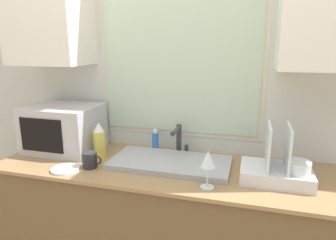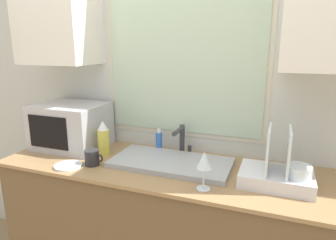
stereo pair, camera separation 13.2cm
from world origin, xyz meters
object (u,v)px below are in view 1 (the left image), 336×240
microwave (64,128)px  soap_bottle (155,142)px  faucet (179,137)px  spray_bottle (99,140)px  mug_near_sink (90,160)px  dish_rack (278,169)px  wine_glass (208,160)px

microwave → soap_bottle: size_ratio=2.92×
faucet → spray_bottle: (-0.46, -0.16, -0.01)m
mug_near_sink → dish_rack: bearing=6.0°
microwave → wine_glass: 1.03m
faucet → dish_rack: 0.62m
dish_rack → mug_near_sink: 1.01m
dish_rack → soap_bottle: dish_rack is taller
faucet → mug_near_sink: (-0.43, -0.33, -0.07)m
faucet → soap_bottle: size_ratio=1.24×
microwave → spray_bottle: microwave is taller
spray_bottle → wine_glass: bearing=-18.3°
faucet → microwave: bearing=-171.9°
mug_near_sink → wine_glass: (0.67, -0.06, 0.10)m
faucet → wine_glass: (0.24, -0.40, 0.03)m
spray_bottle → mug_near_sink: spray_bottle is taller
wine_glass → mug_near_sink: bearing=174.7°
microwave → mug_near_sink: 0.40m
dish_rack → spray_bottle: (-1.03, 0.06, 0.04)m
dish_rack → wine_glass: bearing=-153.2°
soap_bottle → dish_rack: bearing=-18.2°
faucet → mug_near_sink: bearing=-142.1°
dish_rack → spray_bottle: 1.04m
spray_bottle → wine_glass: (0.70, -0.23, 0.04)m
faucet → dish_rack: (0.57, -0.23, -0.05)m
soap_bottle → microwave: bearing=-168.6°
dish_rack → mug_near_sink: dish_rack is taller
mug_near_sink → wine_glass: wine_glass is taller
microwave → wine_glass: microwave is taller
dish_rack → spray_bottle: bearing=176.5°
faucet → dish_rack: bearing=-21.7°
mug_near_sink → soap_bottle: bearing=51.7°
wine_glass → dish_rack: bearing=26.8°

